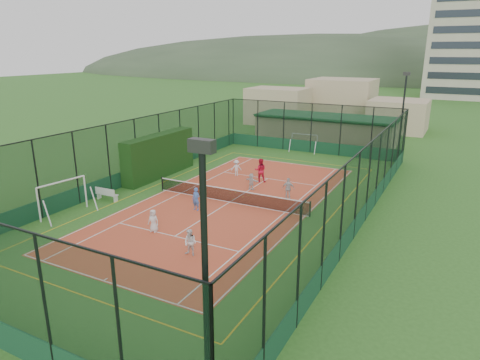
# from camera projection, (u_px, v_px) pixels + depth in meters

# --- Properties ---
(ground) EXTENTS (300.00, 300.00, 0.00)m
(ground) POSITION_uv_depth(u_px,v_px,m) (230.00, 202.00, 29.57)
(ground) COLOR #316422
(ground) RESTS_ON ground
(court_slab) EXTENTS (11.17, 23.97, 0.01)m
(court_slab) POSITION_uv_depth(u_px,v_px,m) (230.00, 202.00, 29.57)
(court_slab) COLOR #C6502C
(court_slab) RESTS_ON ground
(tennis_net) EXTENTS (11.67, 0.12, 1.06)m
(tennis_net) POSITION_uv_depth(u_px,v_px,m) (230.00, 195.00, 29.42)
(tennis_net) COLOR black
(tennis_net) RESTS_ON ground
(perimeter_fence) EXTENTS (18.12, 34.12, 5.00)m
(perimeter_fence) POSITION_uv_depth(u_px,v_px,m) (229.00, 167.00, 28.84)
(perimeter_fence) COLOR black
(perimeter_fence) RESTS_ON ground
(floodlight_se) EXTENTS (0.60, 0.26, 8.25)m
(floodlight_se) POSITION_uv_depth(u_px,v_px,m) (206.00, 304.00, 10.49)
(floodlight_se) COLOR black
(floodlight_se) RESTS_ON ground
(floodlight_ne) EXTENTS (0.60, 0.26, 8.25)m
(floodlight_ne) POSITION_uv_depth(u_px,v_px,m) (402.00, 119.00, 38.58)
(floodlight_ne) COLOR black
(floodlight_ne) RESTS_ON ground
(clubhouse) EXTENTS (15.20, 7.20, 3.15)m
(clubhouse) POSITION_uv_depth(u_px,v_px,m) (325.00, 130.00, 47.73)
(clubhouse) COLOR tan
(clubhouse) RESTS_ON ground
(apartment_tower) EXTENTS (15.00, 12.00, 30.00)m
(apartment_tower) POSITION_uv_depth(u_px,v_px,m) (470.00, 25.00, 89.24)
(apartment_tower) COLOR beige
(apartment_tower) RESTS_ON ground
(distant_hills) EXTENTS (200.00, 60.00, 24.00)m
(distant_hills) POSITION_uv_depth(u_px,v_px,m) (429.00, 79.00, 156.52)
(distant_hills) COLOR #384C33
(distant_hills) RESTS_ON ground
(hedge_left) EXTENTS (1.20, 8.01, 3.50)m
(hedge_left) POSITION_uv_depth(u_px,v_px,m) (159.00, 155.00, 35.28)
(hedge_left) COLOR black
(hedge_left) RESTS_ON ground
(white_bench) EXTENTS (1.72, 0.54, 0.96)m
(white_bench) POSITION_uv_depth(u_px,v_px,m) (107.00, 194.00, 29.84)
(white_bench) COLOR white
(white_bench) RESTS_ON ground
(futsal_goal_near) EXTENTS (3.49, 1.46, 2.18)m
(futsal_goal_near) POSITION_uv_depth(u_px,v_px,m) (63.00, 198.00, 27.12)
(futsal_goal_near) COLOR white
(futsal_goal_near) RESTS_ON ground
(futsal_goal_far) EXTENTS (2.81, 0.97, 1.78)m
(futsal_goal_far) POSITION_uv_depth(u_px,v_px,m) (304.00, 143.00, 44.19)
(futsal_goal_far) COLOR white
(futsal_goal_far) RESTS_ON ground
(child_near_left) EXTENTS (0.71, 0.52, 1.34)m
(child_near_left) POSITION_uv_depth(u_px,v_px,m) (153.00, 221.00, 24.61)
(child_near_left) COLOR silver
(child_near_left) RESTS_ON court_slab
(child_near_mid) EXTENTS (0.58, 0.40, 1.52)m
(child_near_mid) POSITION_uv_depth(u_px,v_px,m) (196.00, 199.00, 27.91)
(child_near_mid) COLOR #446FC1
(child_near_mid) RESTS_ON court_slab
(child_near_right) EXTENTS (0.69, 0.54, 1.41)m
(child_near_right) POSITION_uv_depth(u_px,v_px,m) (190.00, 243.00, 21.73)
(child_near_right) COLOR white
(child_near_right) RESTS_ON court_slab
(child_far_left) EXTENTS (1.01, 0.91, 1.36)m
(child_far_left) POSITION_uv_depth(u_px,v_px,m) (236.00, 168.00, 35.60)
(child_far_left) COLOR silver
(child_far_left) RESTS_ON court_slab
(child_far_right) EXTENTS (0.95, 0.56, 1.53)m
(child_far_right) POSITION_uv_depth(u_px,v_px,m) (288.00, 188.00, 30.03)
(child_far_right) COLOR silver
(child_far_right) RESTS_ON court_slab
(child_far_back) EXTENTS (1.22, 0.59, 1.26)m
(child_far_back) POSITION_uv_depth(u_px,v_px,m) (251.00, 181.00, 32.10)
(child_far_back) COLOR silver
(child_far_back) RESTS_ON court_slab
(coach) EXTENTS (1.14, 1.03, 1.89)m
(coach) POSITION_uv_depth(u_px,v_px,m) (260.00, 170.00, 33.90)
(coach) COLOR red
(coach) RESTS_ON court_slab
(tennis_balls) EXTENTS (2.99, 1.48, 0.07)m
(tennis_balls) POSITION_uv_depth(u_px,v_px,m) (233.00, 195.00, 30.93)
(tennis_balls) COLOR #CCE033
(tennis_balls) RESTS_ON court_slab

